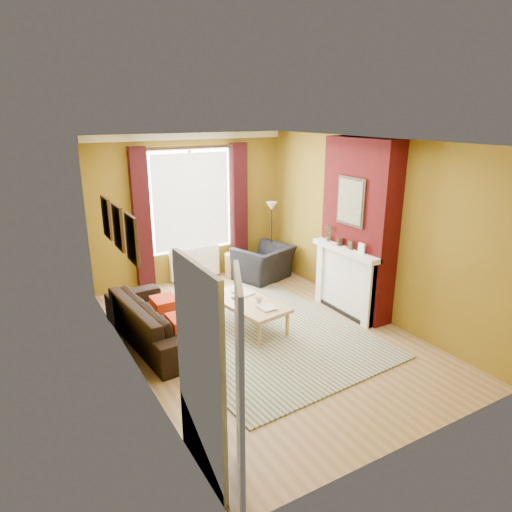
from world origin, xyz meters
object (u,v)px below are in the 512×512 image
Objects in this scene: armchair at (264,263)px; coffee_table at (247,304)px; wicker_stool at (235,265)px; floor_lamp at (271,218)px; sofa at (158,319)px.

armchair is 2.16m from coffee_table.
floor_lamp is at bearing -12.04° from wicker_stool.
armchair is 2.02× the size of wicker_stool.
floor_lamp is at bearing -66.08° from sofa.
floor_lamp is (1.62, 1.94, 0.77)m from coffee_table.
floor_lamp is (2.92, 1.61, 0.84)m from sofa.
floor_lamp is at bearing -163.13° from armchair.
floor_lamp reaches higher than armchair.
wicker_stool is at bearing 57.77° from coffee_table.
armchair reaches higher than sofa.
armchair is at bearing -41.20° from wicker_stool.
armchair is 0.92m from floor_lamp.
floor_lamp is (0.75, -0.16, 0.92)m from wicker_stool.
sofa reaches higher than wicker_stool.
sofa is at bearing -140.63° from wicker_stool.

